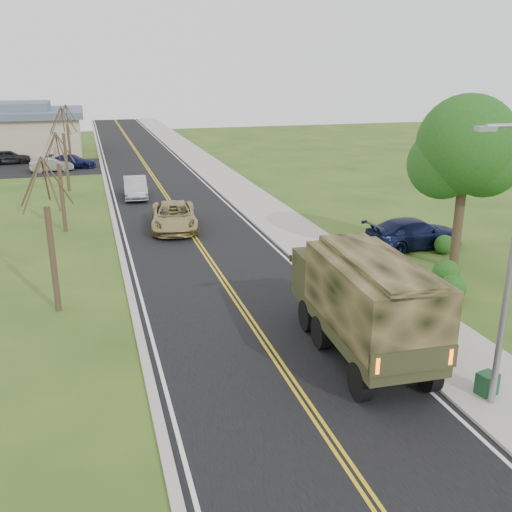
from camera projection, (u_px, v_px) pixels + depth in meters
name	position (u px, v px, depth m)	size (l,w,h in m)	color
ground	(320.00, 425.00, 15.30)	(160.00, 160.00, 0.00)	#2A4818
road	(151.00, 174.00, 51.75)	(8.00, 120.00, 0.01)	black
curb_right	(196.00, 171.00, 52.84)	(0.30, 120.00, 0.12)	#9E998E
sidewalk_right	(215.00, 170.00, 53.31)	(3.20, 120.00, 0.10)	#9E998E
curb_left	(104.00, 175.00, 50.62)	(0.30, 120.00, 0.10)	#9E998E
street_light	(509.00, 258.00, 14.76)	(1.65, 0.22, 8.00)	gray
leafy_tree	(466.00, 153.00, 25.64)	(4.83, 4.50, 8.10)	#38281C
bare_tree_a	(51.00, 247.00, 21.72)	(1.93, 2.26, 6.08)	#38281C
bare_tree_b	(61.00, 190.00, 32.70)	(1.83, 2.14, 5.73)	#38281C
bare_tree_c	(66.00, 155.00, 43.54)	(2.04, 2.39, 6.42)	#38281C
bare_tree_d	(69.00, 140.00, 54.55)	(1.88, 2.20, 5.91)	#38281C
military_truck	(364.00, 297.00, 18.35)	(2.88, 7.41, 3.64)	black
suv_champagne	(174.00, 216.00, 33.66)	(2.60, 5.64, 1.57)	tan
sedan_silver	(135.00, 188.00, 41.92)	(1.62, 4.63, 1.53)	#AAAAAF
pickup_navy	(414.00, 233.00, 30.22)	(2.21, 5.43, 1.57)	#0E1433
utility_box_far	(487.00, 384.00, 16.48)	(0.55, 0.45, 0.65)	#174123
lot_car_dark	(9.00, 157.00, 56.75)	(1.66, 4.13, 1.41)	black
lot_car_silver	(51.00, 165.00, 52.62)	(1.33, 3.80, 1.25)	#A3A2A7
lot_car_navy	(72.00, 161.00, 54.52)	(1.79, 4.39, 1.28)	#0F123A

